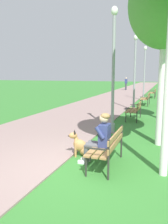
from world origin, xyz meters
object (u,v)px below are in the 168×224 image
(park_bench_furthest, at_px, (153,92))
(person_seated_on_near_bench, at_px, (100,137))
(park_bench_mid, at_px, (135,109))
(lamp_post_far, at_px, (144,73))
(birch_tree_second, at_px, (166,6))
(pedestrian_distant, at_px, (126,84))
(lamp_post_near, at_px, (113,69))
(park_bench_far, at_px, (146,98))
(lamp_post_mid, at_px, (135,72))
(park_bench_near, at_px, (108,145))
(dog_shepherd, at_px, (82,147))

(park_bench_furthest, xyz_separation_m, person_seated_on_near_bench, (-0.20, -16.50, 0.17))
(park_bench_mid, height_order, lamp_post_far, lamp_post_far)
(birch_tree_second, distance_m, pedestrian_distant, 23.88)
(person_seated_on_near_bench, xyz_separation_m, lamp_post_near, (-0.45, 3.23, 1.61))
(park_bench_far, height_order, lamp_post_mid, lamp_post_mid)
(park_bench_furthest, height_order, lamp_post_near, lamp_post_near)
(park_bench_near, bearing_deg, park_bench_furthest, 90.04)
(dog_shepherd, distance_m, lamp_post_mid, 8.41)
(park_bench_near, xyz_separation_m, park_bench_furthest, (-0.01, 16.54, 0.00))
(person_seated_on_near_bench, distance_m, lamp_post_far, 14.07)
(park_bench_near, relative_size, park_bench_far, 1.00)
(park_bench_far, bearing_deg, lamp_post_mid, -100.38)
(park_bench_far, height_order, park_bench_furthest, same)
(lamp_post_mid, relative_size, birch_tree_second, 0.82)
(lamp_post_near, relative_size, lamp_post_mid, 1.03)
(park_bench_near, bearing_deg, dog_shepherd, 151.61)
(park_bench_furthest, bearing_deg, park_bench_far, -91.46)
(lamp_post_far, relative_size, birch_tree_second, 0.81)
(park_bench_near, height_order, person_seated_on_near_bench, person_seated_on_near_bench)
(lamp_post_mid, bearing_deg, lamp_post_near, -90.39)
(pedestrian_distant, bearing_deg, park_bench_far, -74.94)
(park_bench_far, distance_m, birch_tree_second, 9.76)
(dog_shepherd, distance_m, lamp_post_far, 13.73)
(park_bench_mid, distance_m, park_bench_furthest, 10.76)
(park_bench_near, xyz_separation_m, lamp_post_mid, (-0.62, 8.61, 1.71))
(park_bench_far, relative_size, pedestrian_distant, 0.91)
(park_bench_near, bearing_deg, person_seated_on_near_bench, 168.68)
(lamp_post_far, bearing_deg, park_bench_near, -87.57)
(park_bench_far, distance_m, dog_shepherd, 10.78)
(park_bench_mid, distance_m, person_seated_on_near_bench, 5.74)
(park_bench_near, distance_m, park_bench_far, 11.19)
(dog_shepherd, height_order, lamp_post_far, lamp_post_far)
(person_seated_on_near_bench, bearing_deg, park_bench_far, 89.69)
(park_bench_mid, xyz_separation_m, lamp_post_far, (-0.43, 8.24, 1.69))
(lamp_post_near, bearing_deg, lamp_post_far, 89.67)
(park_bench_mid, relative_size, birch_tree_second, 0.29)
(park_bench_mid, relative_size, lamp_post_mid, 0.35)
(lamp_post_far, bearing_deg, park_bench_furthest, 76.94)
(park_bench_far, bearing_deg, park_bench_furthest, 88.54)
(lamp_post_near, bearing_deg, birch_tree_second, -33.06)
(lamp_post_mid, xyz_separation_m, pedestrian_distant, (-3.32, 16.68, -1.38))
(lamp_post_mid, bearing_deg, pedestrian_distant, 101.26)
(lamp_post_mid, height_order, birch_tree_second, birch_tree_second)
(park_bench_near, xyz_separation_m, pedestrian_distant, (-3.94, 25.29, 0.33))
(park_bench_near, relative_size, park_bench_mid, 1.00)
(park_bench_mid, xyz_separation_m, lamp_post_mid, (-0.46, 2.83, 1.71))
(park_bench_mid, relative_size, pedestrian_distant, 0.91)
(park_bench_mid, distance_m, lamp_post_mid, 3.34)
(park_bench_mid, relative_size, lamp_post_near, 0.34)
(birch_tree_second, height_order, pedestrian_distant, birch_tree_second)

